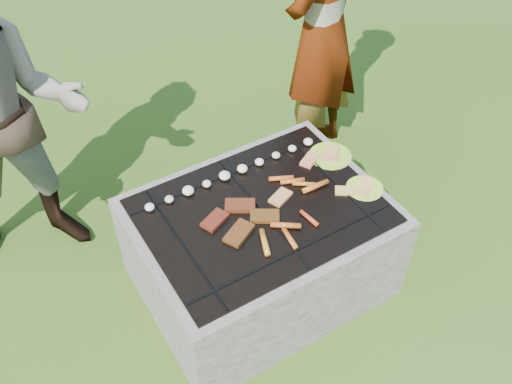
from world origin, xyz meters
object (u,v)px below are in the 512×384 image
Objects in this scene: fire_pit at (261,250)px; cook at (323,32)px; bystander at (2,126)px; plate_far at (330,156)px; plate_near at (365,188)px.

cook is (0.98, 0.84, 0.66)m from fire_pit.
plate_far is at bearing -14.34° from bystander.
fire_pit is 0.67m from plate_near.
plate_far and plate_near have the same top height.
plate_near is 0.13× the size of bystander.
plate_far reaches higher than fire_pit.
fire_pit is at bearing 17.53° from cook.
plate_far is 0.31m from plate_near.
cook is at bearing 67.33° from plate_near.
bystander is (-1.97, 0.08, 0.00)m from cook.
plate_far is 1.07× the size of plate_near.
fire_pit is 5.45× the size of plate_near.
plate_far is 0.14× the size of cook.
cook reaches higher than plate_far.
cook is 1.97m from bystander.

